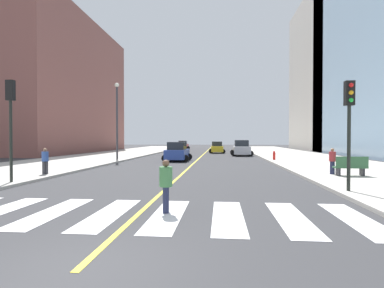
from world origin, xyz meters
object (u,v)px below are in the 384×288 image
at_px(car_yellow_nearest, 217,148).
at_px(car_silver_second, 241,148).
at_px(car_red_third, 183,145).
at_px(pedestrian_waiting_east, 332,160).
at_px(street_lamp, 117,115).
at_px(pedestrian_crossing, 166,184).
at_px(park_bench, 351,166).
at_px(pedestrian_walking_west, 45,160).
at_px(traffic_light_near_corner, 349,113).
at_px(car_blue_fourth, 177,152).
at_px(fire_hydrant, 274,156).
at_px(traffic_light_far_corner, 11,111).

xyz_separation_m(car_yellow_nearest, car_silver_second, (3.37, -7.16, 0.12)).
xyz_separation_m(car_red_third, pedestrian_waiting_east, (14.66, -45.04, 0.15)).
distance_m(pedestrian_waiting_east, street_lamp, 20.96).
distance_m(car_red_third, pedestrian_crossing, 55.07).
xyz_separation_m(park_bench, street_lamp, (-18.04, 11.99, 4.06)).
xyz_separation_m(car_yellow_nearest, pedestrian_walking_west, (-9.97, -30.91, 0.16)).
bearing_deg(pedestrian_crossing, traffic_light_near_corner, -69.16).
xyz_separation_m(car_blue_fourth, fire_hydrant, (9.83, 0.70, -0.33)).
height_order(pedestrian_crossing, fire_hydrant, pedestrian_crossing).
relative_size(traffic_light_far_corner, fire_hydrant, 5.64).
height_order(park_bench, pedestrian_waiting_east, pedestrian_waiting_east).
height_order(car_silver_second, pedestrian_crossing, car_silver_second).
distance_m(car_silver_second, fire_hydrant, 10.09).
height_order(car_yellow_nearest, traffic_light_far_corner, traffic_light_far_corner).
xyz_separation_m(car_silver_second, street_lamp, (-13.37, -10.90, 3.77)).
xyz_separation_m(car_red_third, traffic_light_far_corner, (-2.33, -49.88, 2.80)).
bearing_deg(traffic_light_far_corner, car_silver_second, 64.15).
bearing_deg(pedestrian_waiting_east, pedestrian_walking_west, 79.55).
xyz_separation_m(traffic_light_far_corner, pedestrian_walking_west, (-0.24, 3.27, -2.65)).
height_order(car_blue_fourth, traffic_light_near_corner, traffic_light_near_corner).
height_order(pedestrian_crossing, street_lamp, street_lamp).
height_order(pedestrian_walking_west, fire_hydrant, pedestrian_walking_west).
bearing_deg(car_red_third, fire_hydrant, -66.66).
xyz_separation_m(car_red_third, car_blue_fourth, (3.56, -33.28, 0.04)).
height_order(traffic_light_far_corner, pedestrian_walking_west, traffic_light_far_corner).
xyz_separation_m(pedestrian_waiting_east, street_lamp, (-17.27, 11.28, 3.74)).
bearing_deg(traffic_light_near_corner, car_blue_fourth, -61.48).
bearing_deg(car_red_third, car_blue_fourth, -82.89).
distance_m(car_red_third, traffic_light_near_corner, 52.74).
relative_size(park_bench, fire_hydrant, 2.04).
xyz_separation_m(car_blue_fourth, traffic_light_near_corner, (9.63, -17.72, 2.41)).
height_order(fire_hydrant, street_lamp, street_lamp).
relative_size(car_red_third, street_lamp, 0.53).
xyz_separation_m(traffic_light_near_corner, pedestrian_waiting_east, (1.47, 5.96, -2.30)).
bearing_deg(traffic_light_near_corner, pedestrian_crossing, 28.21).
relative_size(car_blue_fourth, traffic_light_far_corner, 0.88).
relative_size(traffic_light_far_corner, pedestrian_waiting_east, 3.20).
xyz_separation_m(car_red_third, traffic_light_near_corner, (13.19, -51.00, 2.45)).
relative_size(pedestrian_walking_west, street_lamp, 0.20).
distance_m(pedestrian_walking_west, fire_hydrant, 21.25).
relative_size(traffic_light_near_corner, park_bench, 2.47).
distance_m(car_yellow_nearest, traffic_light_near_corner, 35.86).
xyz_separation_m(traffic_light_near_corner, pedestrian_walking_west, (-15.76, 4.39, -2.31)).
bearing_deg(traffic_light_far_corner, car_red_third, 87.32).
bearing_deg(traffic_light_far_corner, pedestrian_waiting_east, 15.91).
bearing_deg(fire_hydrant, pedestrian_crossing, -107.81).
height_order(car_yellow_nearest, street_lamp, street_lamp).
distance_m(car_yellow_nearest, pedestrian_crossing, 39.03).
height_order(car_yellow_nearest, car_red_third, car_red_third).
distance_m(park_bench, street_lamp, 22.04).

